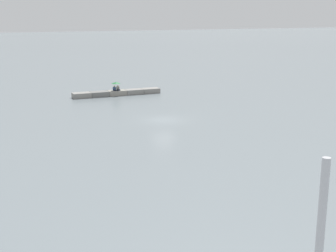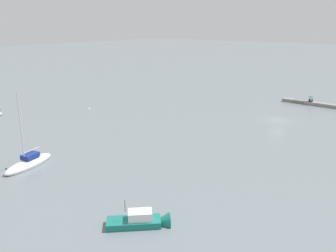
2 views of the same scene
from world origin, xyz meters
TOP-DOWN VIEW (x-y plane):
  - ground_plane at (0.00, 0.00)m, footprint 500.00×500.00m
  - seawall_pier at (0.00, -17.53)m, footprint 12.95×1.61m
  - person_seated_grey_left at (-0.18, -17.50)m, footprint 0.43×0.63m
  - person_seated_blue_right at (0.38, -17.47)m, footprint 0.43×0.63m
  - umbrella_open_green at (0.11, -17.58)m, footprint 1.30×1.30m

SIDE VIEW (x-z plane):
  - ground_plane at x=0.00m, z-range 0.00..0.00m
  - seawall_pier at x=0.00m, z-range 0.00..0.72m
  - person_seated_grey_left at x=-0.18m, z-range 0.60..1.33m
  - person_seated_blue_right at x=0.38m, z-range 0.60..1.33m
  - umbrella_open_green at x=0.11m, z-range 1.19..2.47m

